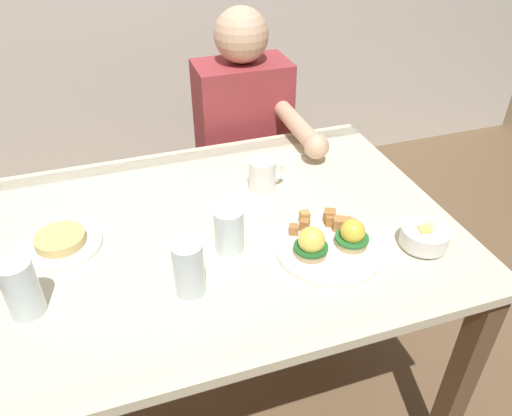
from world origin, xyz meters
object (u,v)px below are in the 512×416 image
Objects in this scene: coffee_mug at (263,174)px; water_glass_near at (22,290)px; dining_table at (226,256)px; fruit_bowl at (424,237)px; water_glass_far at (189,271)px; water_glass_extra at (229,232)px; fork at (298,155)px; diner_person at (246,142)px; side_plate at (61,242)px; eggs_benedict_plate at (329,243)px.

water_glass_near is at bearing -154.97° from coffee_mug.
dining_table is 0.53m from fruit_bowl.
dining_table is at bearing -137.73° from coffee_mug.
water_glass_far is 1.16× the size of water_glass_extra.
fork is at bearing 103.00° from fruit_bowl.
dining_table is 0.18m from water_glass_extra.
fruit_bowl is 0.87m from diner_person.
coffee_mug is 0.58m from side_plate.
water_glass_near is (-0.81, -0.45, 0.06)m from fork.
diner_person is at bearing 67.55° from dining_table.
dining_table is 0.43m from side_plate.
water_glass_extra is at bearing 7.90° from water_glass_near.
diner_person reaches higher than coffee_mug.
water_glass_extra is (-0.46, 0.15, 0.02)m from fruit_bowl.
dining_table is at bearing -138.46° from fork.
fruit_bowl reaches higher than fork.
coffee_mug is at bearing 42.27° from dining_table.
water_glass_far is at bearing 177.08° from fruit_bowl.
coffee_mug is 0.23m from fork.
water_glass_extra reaches higher than dining_table.
water_glass_extra reaches higher than eggs_benedict_plate.
diner_person reaches higher than water_glass_extra.
water_glass_extra is 0.58× the size of side_plate.
fruit_bowl is 0.91m from side_plate.
coffee_mug is 0.46m from water_glass_far.
side_plate is (0.07, 0.20, -0.05)m from water_glass_near.
water_glass_near is at bearing -151.10° from fork.
water_glass_extra is at bearing -125.84° from coffee_mug.
diner_person is at bearing 69.39° from water_glass_extra.
eggs_benedict_plate is 0.70m from water_glass_near.
fruit_bowl is 0.94m from water_glass_near.
diner_person is at bearing 39.89° from side_plate.
fork is 0.78m from side_plate.
fork is at bearing 41.54° from dining_table.
fruit_bowl is at bearing -14.49° from eggs_benedict_plate.
eggs_benedict_plate is (0.22, -0.18, 0.13)m from dining_table.
water_glass_far reaches higher than coffee_mug.
water_glass_near is at bearing -172.10° from water_glass_extra.
water_glass_extra is at bearing -131.73° from fork.
water_glass_near is (-0.93, 0.08, 0.03)m from fruit_bowl.
diner_person is (-0.08, 0.31, -0.09)m from fork.
coffee_mug reaches higher than eggs_benedict_plate.
eggs_benedict_plate is at bearing -38.68° from dining_table.
fruit_bowl is at bearing -4.93° from water_glass_near.
water_glass_extra reaches higher than coffee_mug.
water_glass_near is at bearing 178.30° from eggs_benedict_plate.
water_glass_near is (-0.48, -0.16, 0.17)m from dining_table.
diner_person is (0.66, 0.55, -0.10)m from side_plate.
water_glass_extra is (-0.23, 0.09, 0.03)m from eggs_benedict_plate.
fork is 0.76× the size of side_plate.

